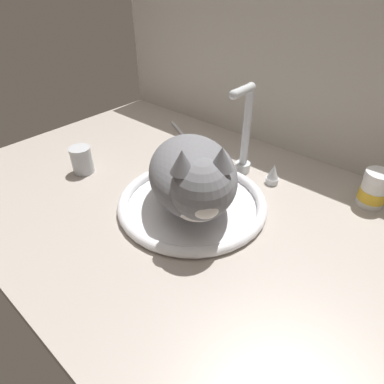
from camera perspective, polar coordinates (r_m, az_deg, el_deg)
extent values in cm
cube|color=#ADA399|center=(76.67, -2.08, -2.21)|extent=(116.24, 77.83, 3.00)
cube|color=beige|center=(97.41, 14.86, 18.71)|extent=(116.24, 2.40, 43.93)
torus|color=white|center=(72.95, 0.00, -1.82)|extent=(33.69, 33.69, 2.30)
cylinder|color=white|center=(73.47, 0.00, -2.35)|extent=(30.24, 30.24, 0.60)
cylinder|color=silver|center=(86.61, 8.94, 4.42)|extent=(4.00, 4.00, 2.48)
cylinder|color=silver|center=(81.46, 9.66, 11.16)|extent=(2.00, 2.00, 19.91)
sphere|color=silver|center=(77.96, 10.41, 17.83)|extent=(2.20, 2.20, 2.20)
cylinder|color=silver|center=(75.16, 8.94, 17.31)|extent=(2.00, 6.88, 2.00)
sphere|color=silver|center=(72.42, 7.36, 16.73)|extent=(2.10, 2.10, 2.10)
cylinder|color=silver|center=(91.11, 4.24, 6.13)|extent=(3.20, 3.20, 1.60)
cone|color=silver|center=(89.83, 4.32, 7.62)|extent=(2.88, 2.88, 3.74)
cylinder|color=silver|center=(83.30, 13.99, 1.99)|extent=(3.20, 3.20, 1.60)
cone|color=silver|center=(81.90, 14.25, 3.54)|extent=(2.88, 2.88, 3.74)
ellipsoid|color=slate|center=(68.53, 0.00, 3.32)|extent=(32.71, 31.59, 13.16)
sphere|color=slate|center=(57.76, 1.70, 0.48)|extent=(11.38, 11.38, 11.38)
cone|color=slate|center=(55.15, 5.31, 6.00)|extent=(4.32, 4.32, 4.27)
cone|color=slate|center=(54.01, -1.77, 5.46)|extent=(4.32, 4.32, 4.27)
ellipsoid|color=silver|center=(55.10, 2.48, -3.01)|extent=(5.68, 5.86, 3.64)
ellipsoid|color=silver|center=(61.23, 1.40, -1.90)|extent=(12.36, 12.70, 7.24)
cylinder|color=slate|center=(84.10, -1.65, 5.96)|extent=(11.01, 9.91, 3.20)
cylinder|color=white|center=(83.06, 29.45, -0.03)|extent=(5.77, 5.77, 6.69)
cylinder|color=gold|center=(83.33, 29.34, -0.33)|extent=(5.94, 5.94, 2.68)
cylinder|color=white|center=(80.97, 30.32, 2.43)|extent=(6.06, 6.06, 1.87)
cylinder|color=#B2B5BA|center=(89.06, -18.89, 5.10)|extent=(5.38, 5.38, 6.11)
cylinder|color=silver|center=(87.43, -19.33, 7.10)|extent=(5.49, 5.49, 1.00)
cylinder|color=silver|center=(107.44, -2.26, 10.83)|extent=(13.12, 7.38, 1.00)
cube|color=white|center=(100.04, -0.62, 9.27)|extent=(2.86, 2.25, 1.20)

